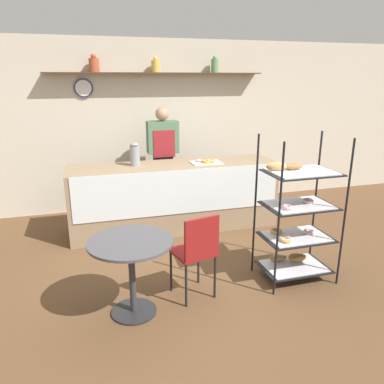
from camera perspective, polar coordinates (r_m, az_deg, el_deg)
ground_plane at (r=4.34m, az=1.83°, el=-12.06°), size 14.00×14.00×0.00m
back_wall at (r=6.27m, az=-5.29°, el=10.15°), size 10.00×0.30×2.70m
display_counter at (r=5.38m, az=-2.67°, el=-0.67°), size 2.93×0.73×0.95m
pastry_rack at (r=4.12m, az=15.53°, el=-4.25°), size 0.77×0.54×1.56m
person_worker at (r=5.80m, az=-4.43°, el=5.15°), size 0.47×0.23×1.69m
cafe_table at (r=3.45m, az=-9.23°, el=-10.01°), size 0.77×0.77×0.73m
cafe_chair at (r=3.62m, az=0.76°, el=-8.55°), size 0.46×0.46×0.88m
coffee_carafe at (r=5.20m, az=-8.71°, el=5.68°), size 0.14×0.14×0.32m
donut_tray_counter at (r=5.34m, az=2.29°, el=4.65°), size 0.43×0.31×0.05m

